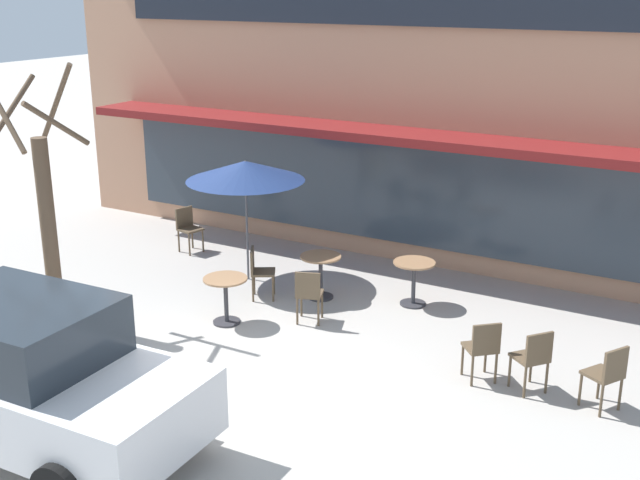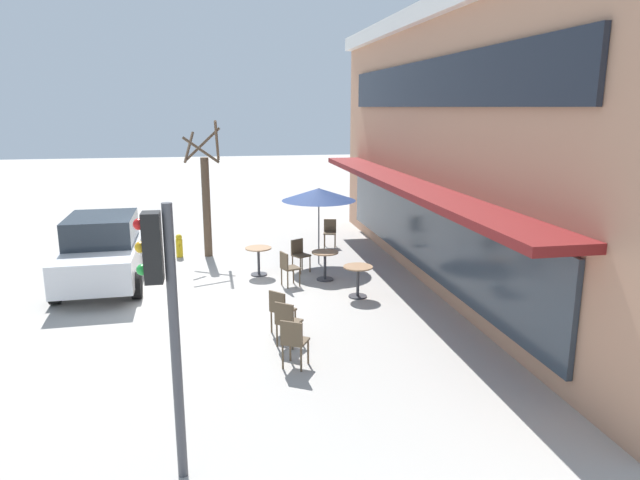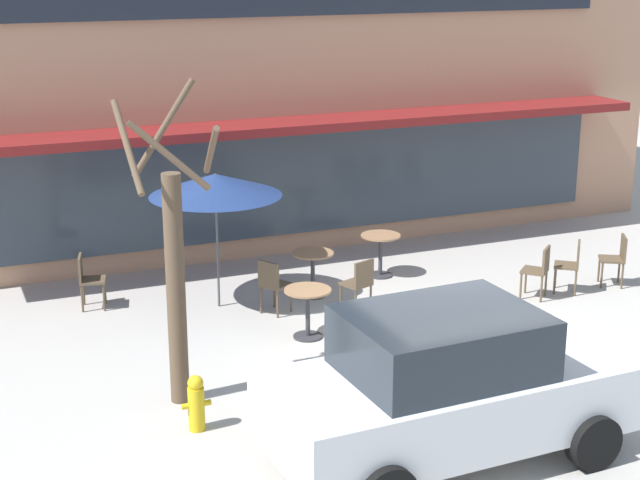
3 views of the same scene
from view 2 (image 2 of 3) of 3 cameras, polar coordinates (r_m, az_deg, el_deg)
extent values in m
plane|color=#ADA8A0|center=(14.24, -13.32, -5.32)|extent=(80.00, 80.00, 0.00)
cube|color=tan|center=(16.36, 23.95, 8.65)|extent=(16.17, 8.00, 6.91)
cube|color=silver|center=(14.60, 10.69, 21.76)|extent=(16.17, 0.24, 0.44)
cube|color=maroon|center=(14.40, 8.40, 5.54)|extent=(13.74, 1.10, 0.16)
cube|color=#1E232D|center=(14.46, 10.63, 15.13)|extent=(12.93, 0.10, 1.10)
cube|color=#2D3842|center=(14.77, 10.04, 0.94)|extent=(12.93, 0.10, 1.90)
cylinder|color=#333338|center=(15.52, -6.12, -3.43)|extent=(0.44, 0.44, 0.03)
cylinder|color=#333338|center=(15.42, -6.15, -2.13)|extent=(0.07, 0.07, 0.70)
cylinder|color=#99704C|center=(15.33, -6.18, -0.81)|extent=(0.70, 0.70, 0.03)
cylinder|color=#333338|center=(15.00, 0.50, -3.94)|extent=(0.44, 0.44, 0.03)
cylinder|color=#333338|center=(14.90, 0.50, -2.60)|extent=(0.07, 0.07, 0.70)
cylinder|color=#99704C|center=(14.80, 0.51, -1.24)|extent=(0.70, 0.70, 0.03)
cylinder|color=#333338|center=(13.72, 3.79, -5.63)|extent=(0.44, 0.44, 0.03)
cylinder|color=#333338|center=(13.60, 3.81, -4.17)|extent=(0.07, 0.07, 0.70)
cylinder|color=#99704C|center=(13.50, 3.83, -2.70)|extent=(0.70, 0.70, 0.03)
cylinder|color=#4C4C51|center=(16.27, -0.12, 1.37)|extent=(0.04, 0.04, 2.20)
cone|color=navy|center=(16.11, -0.13, 4.59)|extent=(2.10, 2.10, 0.35)
cylinder|color=brown|center=(11.81, -3.77, -7.70)|extent=(0.04, 0.04, 0.45)
cylinder|color=brown|center=(11.61, -2.48, -8.07)|extent=(0.04, 0.04, 0.45)
cylinder|color=brown|center=(11.58, -4.88, -8.17)|extent=(0.04, 0.04, 0.45)
cylinder|color=brown|center=(11.37, -3.58, -8.55)|extent=(0.04, 0.04, 0.45)
cube|color=brown|center=(11.50, -3.70, -6.98)|extent=(0.57, 0.57, 0.04)
cube|color=brown|center=(11.30, -4.31, -6.18)|extent=(0.32, 0.30, 0.40)
cylinder|color=brown|center=(11.20, -3.39, -8.90)|extent=(0.04, 0.04, 0.45)
cylinder|color=brown|center=(11.04, -1.86, -9.22)|extent=(0.04, 0.04, 0.45)
cylinder|color=brown|center=(10.93, -4.33, -9.48)|extent=(0.04, 0.04, 0.45)
cylinder|color=brown|center=(10.77, -2.77, -9.82)|extent=(0.04, 0.04, 0.45)
cube|color=brown|center=(10.89, -3.10, -8.16)|extent=(0.56, 0.56, 0.04)
cube|color=brown|center=(10.67, -3.62, -7.36)|extent=(0.28, 0.34, 0.40)
cylinder|color=brown|center=(14.69, -2.68, -3.48)|extent=(0.04, 0.04, 0.45)
cylinder|color=brown|center=(14.40, -2.04, -3.81)|extent=(0.04, 0.04, 0.45)
cylinder|color=brown|center=(14.54, -3.86, -3.67)|extent=(0.04, 0.04, 0.45)
cylinder|color=brown|center=(14.25, -3.25, -4.01)|extent=(0.04, 0.04, 0.45)
cube|color=brown|center=(14.40, -2.97, -2.81)|extent=(0.51, 0.51, 0.04)
cube|color=brown|center=(14.26, -3.62, -2.06)|extent=(0.39, 0.17, 0.40)
cylinder|color=brown|center=(10.34, -2.99, -10.83)|extent=(0.04, 0.04, 0.45)
cylinder|color=brown|center=(10.22, -1.20, -11.10)|extent=(0.04, 0.04, 0.45)
cylinder|color=brown|center=(10.06, -3.75, -11.56)|extent=(0.04, 0.04, 0.45)
cylinder|color=brown|center=(9.94, -1.90, -11.86)|extent=(0.04, 0.04, 0.45)
cube|color=brown|center=(10.04, -2.47, -10.06)|extent=(0.55, 0.55, 0.04)
cube|color=brown|center=(9.80, -2.88, -9.27)|extent=(0.23, 0.37, 0.40)
cylinder|color=brown|center=(18.23, 1.50, -0.17)|extent=(0.04, 0.04, 0.45)
cylinder|color=brown|center=(18.24, 0.43, -0.16)|extent=(0.04, 0.04, 0.45)
cylinder|color=brown|center=(18.56, 1.53, 0.07)|extent=(0.04, 0.04, 0.45)
cylinder|color=brown|center=(18.57, 0.48, 0.08)|extent=(0.04, 0.04, 0.45)
cube|color=brown|center=(18.34, 0.99, 0.70)|extent=(0.48, 0.48, 0.04)
cube|color=brown|center=(18.47, 1.01, 1.49)|extent=(0.13, 0.40, 0.40)
cylinder|color=brown|center=(15.63, -1.01, -2.43)|extent=(0.04, 0.04, 0.45)
cylinder|color=brown|center=(15.43, -1.97, -2.65)|extent=(0.04, 0.04, 0.45)
cylinder|color=brown|center=(15.89, -1.80, -2.18)|extent=(0.04, 0.04, 0.45)
cylinder|color=brown|center=(15.68, -2.76, -2.40)|extent=(0.04, 0.04, 0.45)
cube|color=brown|center=(15.59, -1.89, -1.55)|extent=(0.55, 0.55, 0.04)
cube|color=brown|center=(15.67, -2.32, -0.64)|extent=(0.24, 0.36, 0.40)
cube|color=silver|center=(15.43, -20.87, -1.70)|extent=(4.26, 1.94, 0.76)
cube|color=#232B33|center=(15.42, -21.01, 1.03)|extent=(2.15, 1.67, 0.68)
cylinder|color=black|center=(14.17, -17.87, -4.34)|extent=(0.65, 0.24, 0.64)
cylinder|color=black|center=(14.47, -25.00, -4.60)|extent=(0.65, 0.24, 0.64)
cylinder|color=black|center=(16.67, -17.09, -1.70)|extent=(0.65, 0.24, 0.64)
cylinder|color=black|center=(16.92, -23.17, -1.97)|extent=(0.65, 0.24, 0.64)
cylinder|color=brown|center=(17.40, -11.28, 3.20)|extent=(0.24, 0.24, 2.98)
cylinder|color=brown|center=(16.71, -11.82, 8.81)|extent=(0.23, 1.04, 0.77)
cylinder|color=brown|center=(17.15, -10.28, 9.73)|extent=(0.84, 0.14, 1.20)
cylinder|color=brown|center=(17.70, -11.63, 9.40)|extent=(0.14, 1.07, 0.99)
cylinder|color=brown|center=(17.32, -12.97, 9.05)|extent=(0.93, 0.32, 0.86)
cylinder|color=#47474C|center=(6.97, -14.26, -10.30)|extent=(0.12, 0.12, 3.40)
cube|color=black|center=(6.61, -16.40, -0.73)|extent=(0.26, 0.20, 0.80)
sphere|color=red|center=(6.57, -17.67, 1.51)|extent=(0.13, 0.13, 0.13)
sphere|color=gold|center=(6.62, -17.52, -0.69)|extent=(0.13, 0.13, 0.13)
sphere|color=green|center=(6.69, -17.37, -2.86)|extent=(0.13, 0.13, 0.13)
cylinder|color=gold|center=(17.71, -13.88, -0.79)|extent=(0.20, 0.20, 0.55)
sphere|color=gold|center=(17.63, -13.94, 0.27)|extent=(0.19, 0.19, 0.19)
cylinder|color=gold|center=(17.82, -13.87, -0.52)|extent=(0.10, 0.07, 0.07)
cylinder|color=gold|center=(17.57, -13.91, -0.72)|extent=(0.10, 0.07, 0.07)
camera|label=1|loc=(11.40, -59.29, 10.66)|focal=45.00mm
camera|label=3|loc=(23.07, -41.77, 12.69)|focal=55.00mm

